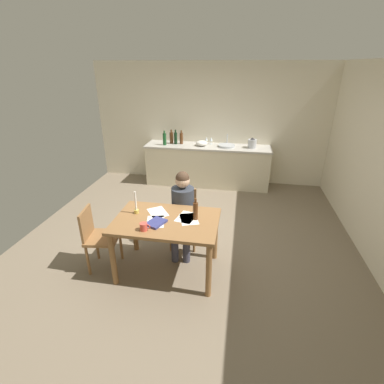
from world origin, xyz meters
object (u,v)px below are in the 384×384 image
(person_seated, at_px, (182,208))
(stovetop_kettle, at_px, (252,143))
(dining_table, at_px, (167,228))
(candlestick, at_px, (136,207))
(wine_glass_by_kettle, at_px, (206,139))
(bottle_wine_red, at_px, (176,138))
(sink_unit, at_px, (226,145))
(bottle_vinegar, at_px, (171,138))
(wine_glass_near_sink, at_px, (211,139))
(mixing_bowl, at_px, (202,143))
(wine_bottle_on_table, at_px, (195,211))
(book_magazine, at_px, (156,223))
(bottle_sauce, at_px, (181,138))
(chair_side_empty, at_px, (98,236))
(coffee_mug, at_px, (144,227))
(bottle_oil, at_px, (165,139))
(chair_at_table, at_px, (184,215))

(person_seated, xyz_separation_m, stovetop_kettle, (0.98, 2.55, 0.32))
(dining_table, height_order, candlestick, candlestick)
(wine_glass_by_kettle, bearing_deg, bottle_wine_red, -169.54)
(sink_unit, relative_size, bottle_vinegar, 1.19)
(dining_table, relative_size, bottle_vinegar, 4.25)
(bottle_wine_red, distance_m, stovetop_kettle, 1.67)
(wine_glass_near_sink, bearing_deg, mixing_bowl, -137.59)
(dining_table, relative_size, wine_bottle_on_table, 4.54)
(book_magazine, relative_size, bottle_sauce, 0.79)
(dining_table, height_order, chair_side_empty, chair_side_empty)
(coffee_mug, height_order, wine_glass_by_kettle, wine_glass_by_kettle)
(stovetop_kettle, bearing_deg, bottle_oil, -177.16)
(wine_bottle_on_table, xyz_separation_m, wine_glass_near_sink, (-0.17, 3.15, 0.12))
(coffee_mug, relative_size, wine_glass_near_sink, 0.81)
(mixing_bowl, relative_size, stovetop_kettle, 1.14)
(wine_glass_by_kettle, bearing_deg, candlestick, -99.04)
(bottle_oil, height_order, stovetop_kettle, bottle_oil)
(candlestick, bearing_deg, person_seated, 39.53)
(chair_side_empty, xyz_separation_m, wine_bottle_on_table, (1.26, 0.16, 0.40))
(chair_at_table, xyz_separation_m, wine_glass_near_sink, (0.10, 2.55, 0.53))
(chair_side_empty, relative_size, coffee_mug, 7.01)
(bottle_oil, xyz_separation_m, wine_glass_by_kettle, (0.89, 0.24, -0.03))
(person_seated, xyz_separation_m, bottle_sauce, (-0.57, 2.61, 0.35))
(chair_side_empty, relative_size, bottle_sauce, 2.92)
(book_magazine, bearing_deg, chair_side_empty, -159.66)
(sink_unit, relative_size, wine_glass_by_kettle, 2.34)
(candlestick, bearing_deg, coffee_mug, -58.58)
(chair_at_table, height_order, candlestick, candlestick)
(sink_unit, xyz_separation_m, bottle_vinegar, (-1.24, 0.07, 0.11))
(wine_glass_by_kettle, bearing_deg, wine_glass_near_sink, 0.00)
(dining_table, relative_size, mixing_bowl, 5.12)
(bottle_vinegar, bearing_deg, dining_table, -77.42)
(coffee_mug, bearing_deg, wine_glass_near_sink, 83.90)
(bottle_vinegar, bearing_deg, book_magazine, -79.46)
(bottle_vinegar, relative_size, stovetop_kettle, 1.38)
(wine_bottle_on_table, distance_m, mixing_bowl, 3.00)
(bottle_sauce, bearing_deg, wine_bottle_on_table, -74.87)
(dining_table, bearing_deg, coffee_mug, -124.37)
(chair_side_empty, bearing_deg, sink_unit, 65.50)
(bottle_wine_red, height_order, bottle_sauce, bottle_wine_red)
(bottle_wine_red, bearing_deg, stovetop_kettle, -0.90)
(bottle_wine_red, xyz_separation_m, mixing_bowl, (0.59, -0.05, -0.08))
(wine_bottle_on_table, bearing_deg, book_magazine, -157.40)
(bottle_oil, distance_m, wine_glass_near_sink, 1.03)
(wine_bottle_on_table, height_order, bottle_wine_red, bottle_wine_red)
(person_seated, relative_size, coffee_mug, 9.63)
(bottle_wine_red, bearing_deg, wine_glass_by_kettle, 10.46)
(dining_table, bearing_deg, stovetop_kettle, 70.70)
(person_seated, relative_size, wine_glass_by_kettle, 7.76)
(chair_side_empty, relative_size, wine_bottle_on_table, 3.06)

